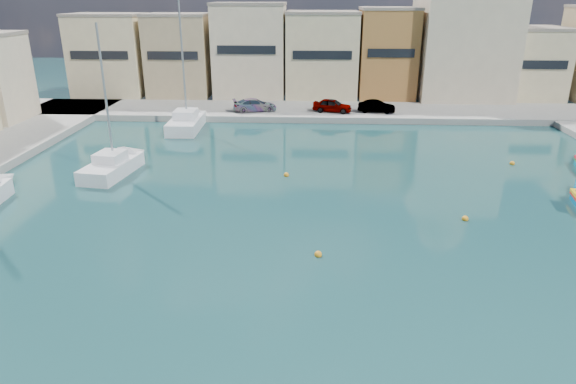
# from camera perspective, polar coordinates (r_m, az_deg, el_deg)

# --- Properties ---
(ground) EXTENTS (160.00, 160.00, 0.00)m
(ground) POSITION_cam_1_polar(r_m,az_deg,el_deg) (24.42, 18.40, -8.50)
(ground) COLOR #13393B
(ground) RESTS_ON ground
(north_quay) EXTENTS (80.00, 8.00, 0.60)m
(north_quay) POSITION_cam_1_polar(r_m,az_deg,el_deg) (54.04, 9.91, 8.73)
(north_quay) COLOR gray
(north_quay) RESTS_ON ground
(north_townhouses) EXTENTS (83.20, 7.87, 10.19)m
(north_townhouses) POSITION_cam_1_polar(r_m,az_deg,el_deg) (61.61, 15.76, 14.20)
(north_townhouses) COLOR beige
(north_townhouses) RESTS_ON ground
(church_block) EXTENTS (10.00, 10.00, 19.10)m
(church_block) POSITION_cam_1_polar(r_m,az_deg,el_deg) (62.75, 19.05, 17.12)
(church_block) COLOR beige
(church_block) RESTS_ON ground
(parked_cars) EXTENTS (16.38, 2.74, 1.32)m
(parked_cars) POSITION_cam_1_polar(r_m,az_deg,el_deg) (51.97, 2.53, 9.58)
(parked_cars) COLOR #4C1919
(parked_cars) RESTS_ON north_quay
(yacht_north) EXTENTS (2.84, 9.14, 12.10)m
(yacht_north) POSITION_cam_1_polar(r_m,az_deg,el_deg) (50.10, -10.79, 7.91)
(yacht_north) COLOR white
(yacht_north) RESTS_ON ground
(yacht_midnorth) EXTENTS (3.34, 7.84, 10.78)m
(yacht_midnorth) POSITION_cam_1_polar(r_m,az_deg,el_deg) (38.60, -17.83, 3.23)
(yacht_midnorth) COLOR white
(yacht_midnorth) RESTS_ON ground
(mooring_buoys) EXTENTS (19.97, 22.33, 0.36)m
(mooring_buoys) POSITION_cam_1_polar(r_m,az_deg,el_deg) (29.78, 18.62, -2.86)
(mooring_buoys) COLOR #FF9D1A
(mooring_buoys) RESTS_ON ground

